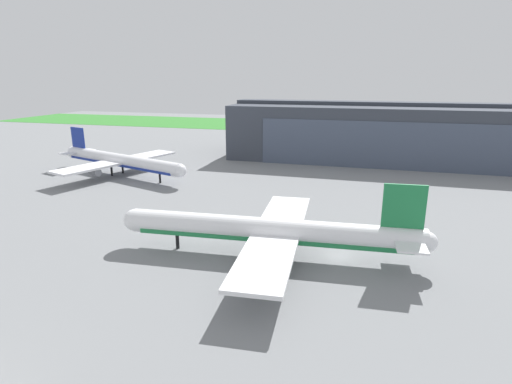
% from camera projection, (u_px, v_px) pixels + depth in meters
% --- Properties ---
extents(ground_plane, '(440.00, 440.00, 0.00)m').
position_uv_depth(ground_plane, '(338.00, 256.00, 62.06)').
color(ground_plane, slate).
extents(grass_field_strip, '(440.00, 56.00, 0.08)m').
position_uv_depth(grass_field_strip, '(364.00, 128.00, 217.11)').
color(grass_field_strip, '#34802F').
rests_on(grass_field_strip, ground_plane).
extents(maintenance_hangar, '(104.50, 31.75, 18.76)m').
position_uv_depth(maintenance_hangar, '(393.00, 133.00, 131.77)').
color(maintenance_hangar, '#383D47').
rests_on(maintenance_hangar, ground_plane).
extents(airliner_far_right, '(46.02, 37.15, 12.00)m').
position_uv_depth(airliner_far_right, '(120.00, 161.00, 112.12)').
color(airliner_far_right, white).
rests_on(airliner_far_right, ground_plane).
extents(airliner_near_right, '(47.47, 37.21, 12.44)m').
position_uv_depth(airliner_near_right, '(272.00, 231.00, 60.85)').
color(airliner_near_right, white).
rests_on(airliner_near_right, ground_plane).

